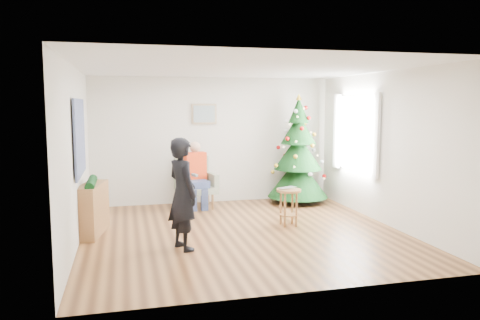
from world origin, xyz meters
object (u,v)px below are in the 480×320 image
object	(u,v)px
christmas_tree	(298,154)
armchair	(195,189)
console	(92,209)
stool	(289,207)
standing_man	(183,194)

from	to	relation	value
christmas_tree	armchair	distance (m)	2.25
christmas_tree	console	size ratio (longest dim) A/B	2.27
stool	armchair	size ratio (longest dim) A/B	0.62
christmas_tree	standing_man	distance (m)	3.81
christmas_tree	standing_man	bearing A→B (deg)	-135.97
christmas_tree	stool	size ratio (longest dim) A/B	3.63
christmas_tree	armchair	bearing A→B (deg)	178.77
christmas_tree	armchair	size ratio (longest dim) A/B	2.27
stool	console	bearing A→B (deg)	175.43
standing_man	console	distance (m)	1.75
standing_man	console	world-z (taller)	standing_man
stool	console	size ratio (longest dim) A/B	0.62
stool	standing_man	distance (m)	2.13
armchair	stool	bearing A→B (deg)	-65.13
console	standing_man	bearing A→B (deg)	-29.81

